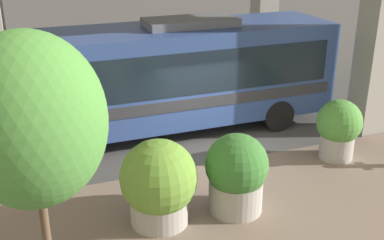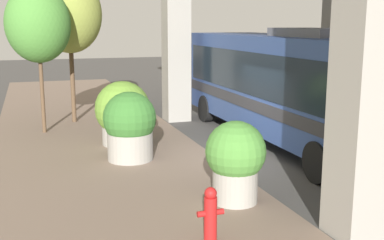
{
  "view_description": "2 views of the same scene",
  "coord_description": "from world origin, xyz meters",
  "px_view_note": "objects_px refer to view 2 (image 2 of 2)",
  "views": [
    {
      "loc": [
        -10.89,
        4.82,
        6.13
      ],
      "look_at": [
        -0.29,
        0.82,
        1.53
      ],
      "focal_mm": 45.0,
      "sensor_mm": 36.0,
      "label": 1
    },
    {
      "loc": [
        -4.76,
        -12.0,
        3.67
      ],
      "look_at": [
        -0.67,
        0.12,
        1.08
      ],
      "focal_mm": 45.0,
      "sensor_mm": 36.0,
      "label": 2
    }
  ],
  "objects_px": {
    "fire_hydrant": "(210,214)",
    "planter_front": "(123,113)",
    "street_tree_near": "(38,24)",
    "planter_middle": "(236,160)",
    "bus": "(290,82)",
    "street_tree_far": "(69,14)",
    "planter_back": "(130,126)"
  },
  "relations": [
    {
      "from": "planter_front",
      "to": "street_tree_near",
      "type": "distance_m",
      "value": 4.26
    },
    {
      "from": "planter_middle",
      "to": "street_tree_near",
      "type": "relative_size",
      "value": 0.35
    },
    {
      "from": "planter_middle",
      "to": "bus",
      "type": "bearing_deg",
      "value": 48.93
    },
    {
      "from": "fire_hydrant",
      "to": "street_tree_far",
      "type": "relative_size",
      "value": 0.18
    },
    {
      "from": "street_tree_near",
      "to": "street_tree_far",
      "type": "relative_size",
      "value": 0.91
    },
    {
      "from": "street_tree_near",
      "to": "street_tree_far",
      "type": "distance_m",
      "value": 1.94
    },
    {
      "from": "fire_hydrant",
      "to": "street_tree_near",
      "type": "height_order",
      "value": "street_tree_near"
    },
    {
      "from": "planter_back",
      "to": "bus",
      "type": "bearing_deg",
      "value": 3.72
    },
    {
      "from": "fire_hydrant",
      "to": "planter_front",
      "type": "height_order",
      "value": "planter_front"
    },
    {
      "from": "bus",
      "to": "fire_hydrant",
      "type": "relative_size",
      "value": 11.42
    },
    {
      "from": "fire_hydrant",
      "to": "planter_back",
      "type": "height_order",
      "value": "planter_back"
    },
    {
      "from": "planter_middle",
      "to": "street_tree_near",
      "type": "distance_m",
      "value": 9.18
    },
    {
      "from": "fire_hydrant",
      "to": "planter_middle",
      "type": "relative_size",
      "value": 0.56
    },
    {
      "from": "bus",
      "to": "planter_back",
      "type": "distance_m",
      "value": 5.13
    },
    {
      "from": "planter_front",
      "to": "street_tree_far",
      "type": "xyz_separation_m",
      "value": [
        -1.12,
        3.98,
        3.0
      ]
    },
    {
      "from": "bus",
      "to": "planter_front",
      "type": "relative_size",
      "value": 5.69
    },
    {
      "from": "street_tree_near",
      "to": "fire_hydrant",
      "type": "bearing_deg",
      "value": -76.0
    },
    {
      "from": "bus",
      "to": "planter_front",
      "type": "distance_m",
      "value": 5.18
    },
    {
      "from": "fire_hydrant",
      "to": "bus",
      "type": "bearing_deg",
      "value": 50.21
    },
    {
      "from": "fire_hydrant",
      "to": "planter_front",
      "type": "relative_size",
      "value": 0.5
    },
    {
      "from": "planter_back",
      "to": "street_tree_far",
      "type": "relative_size",
      "value": 0.35
    },
    {
      "from": "bus",
      "to": "planter_middle",
      "type": "relative_size",
      "value": 6.45
    },
    {
      "from": "bus",
      "to": "street_tree_far",
      "type": "relative_size",
      "value": 2.07
    },
    {
      "from": "planter_front",
      "to": "planter_back",
      "type": "xyz_separation_m",
      "value": [
        -0.14,
        -1.78,
        -0.03
      ]
    },
    {
      "from": "planter_front",
      "to": "planter_middle",
      "type": "distance_m",
      "value": 5.73
    },
    {
      "from": "bus",
      "to": "planter_back",
      "type": "height_order",
      "value": "bus"
    },
    {
      "from": "planter_front",
      "to": "planter_middle",
      "type": "relative_size",
      "value": 1.13
    },
    {
      "from": "fire_hydrant",
      "to": "planter_back",
      "type": "relative_size",
      "value": 0.52
    },
    {
      "from": "planter_middle",
      "to": "street_tree_far",
      "type": "height_order",
      "value": "street_tree_far"
    },
    {
      "from": "planter_back",
      "to": "street_tree_far",
      "type": "bearing_deg",
      "value": 99.63
    },
    {
      "from": "fire_hydrant",
      "to": "planter_back",
      "type": "bearing_deg",
      "value": 93.0
    },
    {
      "from": "planter_middle",
      "to": "planter_back",
      "type": "relative_size",
      "value": 0.92
    }
  ]
}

